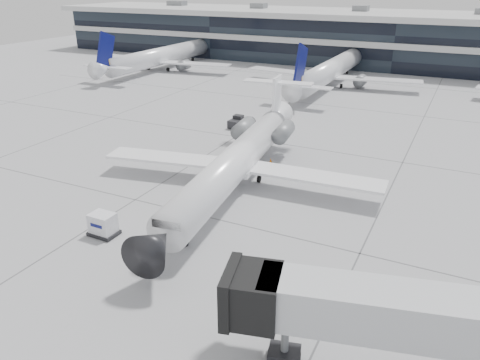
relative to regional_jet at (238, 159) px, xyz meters
The scene contains 9 objects.
ground 8.12m from the regional_jet, 65.33° to the right, with size 220.00×220.00×0.00m, color gray.
terminal 75.14m from the regional_jet, 87.56° to the left, with size 170.00×22.00×10.00m, color black.
bg_jet_left 63.73m from the regional_jet, 131.03° to the left, with size 32.00×40.00×9.60m, color white, non-canonical shape.
bg_jet_center 48.34m from the regional_jet, 95.71° to the left, with size 32.00×40.00×9.60m, color white, non-canonical shape.
regional_jet is the anchor object (origin of this frame).
jet_bridge 24.94m from the regional_jet, 44.48° to the right, with size 16.30×6.67×5.27m.
cargo_uld 14.06m from the regional_jet, 111.37° to the right, with size 2.17×1.61×1.75m.
traffic_cone 6.94m from the regional_jet, 84.49° to the left, with size 0.42×0.42×0.60m.
far_tug 18.76m from the regional_jet, 116.97° to the left, with size 1.55×2.49×1.55m.
Camera 1 is at (14.90, -29.52, 18.20)m, focal length 35.00 mm.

